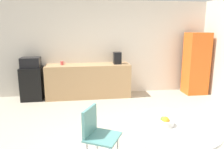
% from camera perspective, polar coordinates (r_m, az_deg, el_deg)
% --- Properties ---
extents(ground_plane, '(6.00, 6.00, 0.00)m').
position_cam_1_polar(ground_plane, '(3.70, 3.79, -18.13)').
color(ground_plane, '#B2A893').
extents(wall_back, '(6.00, 0.10, 2.60)m').
position_cam_1_polar(wall_back, '(6.19, -1.86, 6.95)').
color(wall_back, silver).
rests_on(wall_back, ground_plane).
extents(counter_block, '(2.25, 0.60, 0.90)m').
position_cam_1_polar(counter_block, '(5.95, -6.19, -1.65)').
color(counter_block, tan).
rests_on(counter_block, ground_plane).
extents(mini_fridge, '(0.54, 0.54, 0.86)m').
position_cam_1_polar(mini_fridge, '(6.09, -20.20, -2.22)').
color(mini_fridge, black).
rests_on(mini_fridge, ground_plane).
extents(microwave, '(0.48, 0.38, 0.26)m').
position_cam_1_polar(microwave, '(5.98, -20.59, 2.99)').
color(microwave, black).
rests_on(microwave, mini_fridge).
extents(locker_cabinet, '(0.60, 0.50, 1.74)m').
position_cam_1_polar(locker_cabinet, '(6.61, 21.22, 2.69)').
color(locker_cabinet, orange).
rests_on(locker_cabinet, ground_plane).
extents(round_table, '(1.11, 1.11, 0.75)m').
position_cam_1_polar(round_table, '(2.76, 15.23, -15.35)').
color(round_table, silver).
rests_on(round_table, ground_plane).
extents(chair_teal, '(0.57, 0.57, 0.83)m').
position_cam_1_polar(chair_teal, '(3.02, -4.25, -14.36)').
color(chair_teal, silver).
rests_on(chair_teal, ground_plane).
extents(fruit_bowl, '(0.21, 0.21, 0.11)m').
position_cam_1_polar(fruit_bowl, '(2.66, 13.76, -11.93)').
color(fruit_bowl, silver).
rests_on(fruit_bowl, round_table).
extents(mug_white, '(0.13, 0.08, 0.09)m').
position_cam_1_polar(mug_white, '(5.91, -12.99, 2.94)').
color(mug_white, '#D84C4C').
rests_on(mug_white, counter_block).
extents(mug_green, '(0.13, 0.08, 0.09)m').
position_cam_1_polar(mug_green, '(6.02, 1.13, 3.42)').
color(mug_green, black).
rests_on(mug_green, counter_block).
extents(coffee_maker, '(0.20, 0.24, 0.32)m').
position_cam_1_polar(coffee_maker, '(5.91, 1.37, 4.36)').
color(coffee_maker, black).
rests_on(coffee_maker, counter_block).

